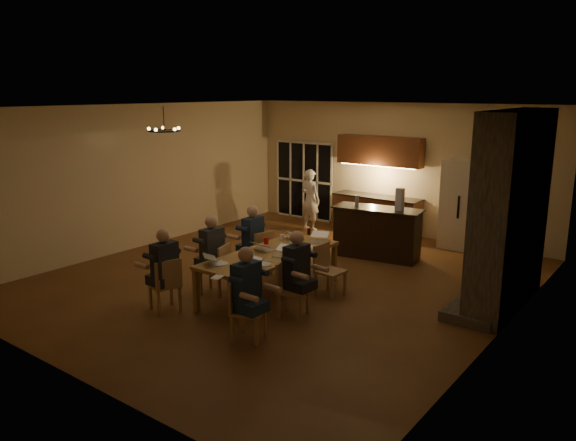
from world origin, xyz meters
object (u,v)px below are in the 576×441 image
at_px(person_left_mid, 212,254).
at_px(laptop_a, 217,257).
at_px(refrigerator, 464,205).
at_px(can_silver, 243,260).
at_px(laptop_e, 296,233).
at_px(laptop_b, 247,262).
at_px(bar_bottle, 357,201).
at_px(chair_left_mid, 214,269).
at_px(standing_person, 310,200).
at_px(mug_back, 282,237).
at_px(plate_near, 264,264).
at_px(chair_left_near, 164,284).
at_px(person_right_mid, 297,273).
at_px(person_left_far, 253,241).
at_px(plate_far, 310,248).
at_px(laptop_f, 319,236).
at_px(person_left_near, 165,271).
at_px(bar_blender, 400,199).
at_px(chandelier, 164,131).
at_px(bar_island, 377,233).
at_px(chair_right_mid, 293,289).
at_px(chair_left_far, 258,253).
at_px(can_cola, 309,231).
at_px(plate_left, 220,264).
at_px(redcup_mid, 266,241).
at_px(mug_mid, 291,245).
at_px(mug_front, 252,256).
at_px(dining_table, 270,274).
at_px(chair_right_near, 249,310).
at_px(redcup_near, 237,274).
at_px(chair_right_far, 331,271).
at_px(laptop_d, 283,250).
at_px(person_right_near, 246,294).

bearing_deg(person_left_mid, laptop_a, 51.14).
relative_size(refrigerator, can_silver, 16.67).
height_order(laptop_a, laptop_e, same).
height_order(laptop_b, can_silver, laptop_b).
distance_m(can_silver, bar_bottle, 3.70).
distance_m(chair_left_mid, laptop_a, 0.80).
distance_m(chair_left_mid, standing_person, 4.96).
height_order(mug_back, plate_near, mug_back).
distance_m(chair_left_near, person_right_mid, 2.15).
xyz_separation_m(person_left_far, plate_far, (1.26, 0.08, 0.07)).
bearing_deg(laptop_f, standing_person, 107.44).
height_order(person_left_near, bar_blender, bar_blender).
bearing_deg(chandelier, bar_island, 49.81).
distance_m(mug_back, bar_bottle, 2.20).
bearing_deg(can_silver, chair_right_mid, 11.06).
relative_size(chair_left_far, laptop_a, 2.78).
distance_m(chair_left_mid, can_cola, 2.12).
xyz_separation_m(bar_island, chair_right_mid, (0.48, -3.63, -0.10)).
bearing_deg(plate_left, standing_person, 109.60).
bearing_deg(standing_person, person_left_near, 108.73).
relative_size(redcup_mid, plate_far, 0.45).
height_order(mug_mid, plate_near, mug_mid).
distance_m(chair_right_mid, mug_front, 0.99).
bearing_deg(dining_table, laptop_e, 101.21).
bearing_deg(chair_left_mid, plate_near, 71.13).
relative_size(laptop_f, mug_front, 3.20).
bearing_deg(chair_right_near, person_left_mid, 38.51).
distance_m(laptop_e, bar_blender, 2.43).
distance_m(chair_right_mid, plate_left, 1.26).
bearing_deg(redcup_mid, mug_mid, 6.99).
xyz_separation_m(refrigerator, chair_left_mid, (-2.42, -5.44, -0.55)).
bearing_deg(person_left_near, mug_mid, 156.78).
xyz_separation_m(chandelier, mug_mid, (2.45, 0.68, -1.95)).
distance_m(chair_left_far, laptop_e, 0.85).
bearing_deg(laptop_e, redcup_near, 130.99).
bearing_deg(laptop_f, dining_table, -123.57).
distance_m(chair_right_far, plate_near, 1.33).
distance_m(chair_right_mid, person_left_near, 2.06).
relative_size(person_right_mid, standing_person, 0.89).
relative_size(person_left_far, plate_far, 5.15).
height_order(standing_person, plate_left, standing_person).
bearing_deg(can_silver, laptop_b, -37.61).
relative_size(laptop_d, can_cola, 2.67).
xyz_separation_m(refrigerator, laptop_d, (-1.30, -4.93, -0.14)).
xyz_separation_m(refrigerator, plate_near, (-1.28, -5.48, -0.24)).
bearing_deg(laptop_f, mug_back, -178.13).
distance_m(person_right_near, can_cola, 3.26).
xyz_separation_m(standing_person, mug_front, (2.08, -4.69, 0.02)).
height_order(laptop_a, mug_mid, laptop_a).
distance_m(mug_mid, can_cola, 1.01).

